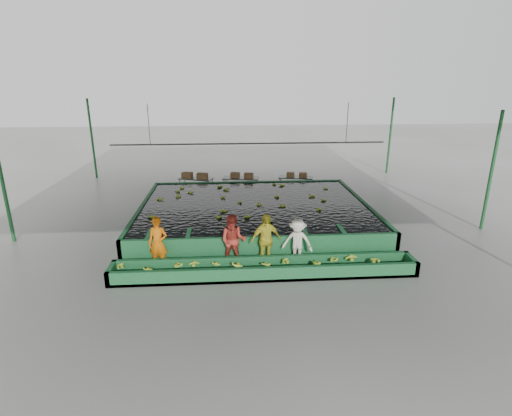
{
  "coord_description": "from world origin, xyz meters",
  "views": [
    {
      "loc": [
        -1.13,
        -15.35,
        6.19
      ],
      "look_at": [
        0.0,
        0.5,
        1.0
      ],
      "focal_mm": 28.0,
      "sensor_mm": 36.0,
      "label": 1
    }
  ],
  "objects": [
    {
      "name": "box_stack_left",
      "position": [
        -3.0,
        6.52,
        0.85
      ],
      "size": [
        1.51,
        0.81,
        0.31
      ],
      "primitive_type": null,
      "rotation": [
        0.0,
        0.0,
        -0.3
      ],
      "color": "brown",
      "rests_on": "packing_table_left"
    },
    {
      "name": "worker_d",
      "position": [
        1.19,
        -2.8,
        0.82
      ],
      "size": [
        1.21,
        0.92,
        1.65
      ],
      "primitive_type": "imported",
      "rotation": [
        0.0,
        0.0,
        -0.33
      ],
      "color": "#EDE7CE",
      "rests_on": "ground"
    },
    {
      "name": "packing_table_mid",
      "position": [
        -0.43,
        6.3,
        0.45
      ],
      "size": [
        2.1,
        1.11,
        0.91
      ],
      "primitive_type": null,
      "rotation": [
        0.0,
        0.0,
        -0.17
      ],
      "color": "#59605B",
      "rests_on": "ground"
    },
    {
      "name": "tank_water",
      "position": [
        0.0,
        1.5,
        0.85
      ],
      "size": [
        9.7,
        7.7,
        0.0
      ],
      "primitive_type": "cube",
      "color": "black",
      "rests_on": "flotation_tank"
    },
    {
      "name": "shed_posts",
      "position": [
        0.0,
        0.0,
        2.5
      ],
      "size": [
        20.0,
        22.0,
        5.0
      ],
      "primitive_type": null,
      "color": "#1C5A2A",
      "rests_on": "ground"
    },
    {
      "name": "rail_hanger_right",
      "position": [
        5.0,
        5.0,
        4.0
      ],
      "size": [
        0.04,
        0.04,
        2.0
      ],
      "primitive_type": "cylinder",
      "color": "#59605B",
      "rests_on": "shed_roof"
    },
    {
      "name": "floating_bananas",
      "position": [
        0.0,
        2.3,
        0.85
      ],
      "size": [
        8.26,
        5.63,
        0.11
      ],
      "primitive_type": null,
      "color": "#A1C42D",
      "rests_on": "tank_water"
    },
    {
      "name": "box_stack_right",
      "position": [
        2.72,
        6.37,
        0.87
      ],
      "size": [
        1.19,
        0.5,
        0.25
      ],
      "primitive_type": null,
      "rotation": [
        0.0,
        0.0,
        -0.16
      ],
      "color": "brown",
      "rests_on": "packing_table_right"
    },
    {
      "name": "trough_bananas",
      "position": [
        0.0,
        -3.6,
        0.4
      ],
      "size": [
        8.89,
        0.59,
        0.12
      ],
      "primitive_type": null,
      "color": "#A1C42D",
      "rests_on": "sorting_trough"
    },
    {
      "name": "shed_roof",
      "position": [
        0.0,
        0.0,
        5.0
      ],
      "size": [
        20.0,
        22.0,
        0.04
      ],
      "primitive_type": "cube",
      "color": "slate",
      "rests_on": "shed_posts"
    },
    {
      "name": "worker_b",
      "position": [
        -1.01,
        -2.8,
        0.92
      ],
      "size": [
        1.0,
        0.83,
        1.84
      ],
      "primitive_type": "imported",
      "rotation": [
        0.0,
        0.0,
        -0.16
      ],
      "color": "#B8372B",
      "rests_on": "ground"
    },
    {
      "name": "worker_c",
      "position": [
        0.09,
        -2.8,
        0.93
      ],
      "size": [
        1.18,
        0.79,
        1.86
      ],
      "primitive_type": "imported",
      "rotation": [
        0.0,
        0.0,
        0.34
      ],
      "color": "yellow",
      "rests_on": "ground"
    },
    {
      "name": "worker_a",
      "position": [
        -3.53,
        -2.8,
        0.91
      ],
      "size": [
        0.75,
        0.57,
        1.83
      ],
      "primitive_type": "imported",
      "rotation": [
        0.0,
        0.0,
        -0.21
      ],
      "color": "orange",
      "rests_on": "ground"
    },
    {
      "name": "packing_table_right",
      "position": [
        2.67,
        6.41,
        0.43
      ],
      "size": [
        2.03,
        1.16,
        0.87
      ],
      "primitive_type": null,
      "rotation": [
        0.0,
        0.0,
        -0.22
      ],
      "color": "#59605B",
      "rests_on": "ground"
    },
    {
      "name": "rail_hanger_left",
      "position": [
        -5.0,
        5.0,
        4.0
      ],
      "size": [
        0.04,
        0.04,
        2.0
      ],
      "primitive_type": "cylinder",
      "color": "#59605B",
      "rests_on": "shed_roof"
    },
    {
      "name": "cableway_rail",
      "position": [
        0.0,
        5.0,
        3.0
      ],
      "size": [
        0.08,
        0.08,
        14.0
      ],
      "primitive_type": "cylinder",
      "color": "#59605B",
      "rests_on": "shed_roof"
    },
    {
      "name": "packing_table_left",
      "position": [
        -2.94,
        6.59,
        0.43
      ],
      "size": [
        2.02,
        1.33,
        0.85
      ],
      "primitive_type": null,
      "rotation": [
        0.0,
        0.0,
        -0.34
      ],
      "color": "#59605B",
      "rests_on": "ground"
    },
    {
      "name": "ground",
      "position": [
        0.0,
        0.0,
        0.0
      ],
      "size": [
        80.0,
        80.0,
        0.0
      ],
      "primitive_type": "plane",
      "color": "gray",
      "rests_on": "ground"
    },
    {
      "name": "box_stack_mid",
      "position": [
        -0.38,
        6.27,
        0.91
      ],
      "size": [
        1.3,
        0.64,
        0.27
      ],
      "primitive_type": null,
      "rotation": [
        0.0,
        0.0,
        -0.25
      ],
      "color": "brown",
      "rests_on": "packing_table_mid"
    },
    {
      "name": "flotation_tank",
      "position": [
        0.0,
        1.5,
        0.45
      ],
      "size": [
        10.0,
        8.0,
        0.9
      ],
      "primitive_type": null,
      "color": "#1C6031",
      "rests_on": "ground"
    },
    {
      "name": "sorting_trough",
      "position": [
        0.0,
        -3.6,
        0.25
      ],
      "size": [
        10.0,
        1.0,
        0.5
      ],
      "primitive_type": null,
      "color": "#1C6031",
      "rests_on": "ground"
    }
  ]
}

